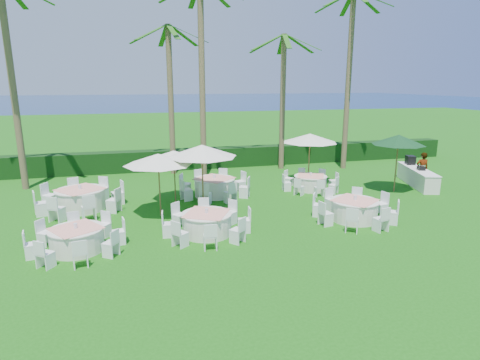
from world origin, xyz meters
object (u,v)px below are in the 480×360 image
Objects in this scene: umbrella_d at (310,138)px; banquet_table_d at (81,199)px; umbrella_c at (174,155)px; umbrella_green at (399,140)px; buffet_table at (417,176)px; staff_person at (422,169)px; banquet_table_c at (354,209)px; banquet_table_f at (310,182)px; banquet_table_b at (207,223)px; banquet_table_a at (77,239)px; umbrella_a at (158,159)px; banquet_table_e at (214,186)px; umbrella_b at (202,151)px.

banquet_table_d is at bearing -171.36° from umbrella_d.
umbrella_c is 0.88× the size of umbrella_green.
buffet_table is at bearing -17.66° from umbrella_d.
banquet_table_c is at bearing 43.37° from staff_person.
banquet_table_b is at bearing -142.47° from banquet_table_f.
banquet_table_b is 4.57m from umbrella_c.
umbrella_green is 2.64m from staff_person.
banquet_table_c is 4.56m from banquet_table_f.
banquet_table_f is 1.02× the size of umbrella_green.
banquet_table_a is at bearing -165.53° from umbrella_green.
banquet_table_b is at bearing -59.76° from umbrella_a.
banquet_table_d is (-10.27, 4.05, 0.04)m from banquet_table_c.
buffet_table is at bearing 34.19° from banquet_table_c.
banquet_table_f is at bearing -1.92° from banquet_table_e.
banquet_table_c is at bearing -18.55° from umbrella_a.
umbrella_c is at bearing -163.53° from banquet_table_e.
banquet_table_f is 1.01× the size of umbrella_b.
banquet_table_e reaches higher than banquet_table_b.
umbrella_a reaches higher than buffet_table.
banquet_table_c reaches higher than banquet_table_b.
umbrella_a is (3.13, -1.65, 1.81)m from banquet_table_d.
staff_person is at bearing 14.76° from banquet_table_a.
banquet_table_c is at bearing -145.81° from buffet_table.
umbrella_d reaches higher than banquet_table_e.
umbrella_d is at bearing 12.40° from umbrella_c.
umbrella_d is at bearing 41.99° from banquet_table_b.
umbrella_c reaches higher than banquet_table_a.
banquet_table_c is 6.33m from umbrella_b.
banquet_table_b is 0.88× the size of banquet_table_d.
umbrella_b is at bearing 155.17° from banquet_table_c.
banquet_table_a is at bearing 25.78° from staff_person.
umbrella_b is 11.63m from buffet_table.
banquet_table_b is (4.18, 0.35, 0.02)m from banquet_table_a.
umbrella_green is at bearing -9.93° from banquet_table_e.
banquet_table_f is at bearing 174.76° from buffet_table.
banquet_table_f is (10.15, 4.93, -0.02)m from banquet_table_a.
umbrella_d is (10.93, 1.66, 1.92)m from banquet_table_d.
banquet_table_a is 1.06× the size of umbrella_b.
umbrella_d is 1.62× the size of staff_person.
buffet_table is (1.89, 0.82, -2.05)m from umbrella_green.
umbrella_b is (-0.90, -2.20, 2.07)m from banquet_table_e.
umbrella_b is at bearing -160.18° from banquet_table_f.
umbrella_a is (-7.39, -2.15, 1.90)m from banquet_table_f.
buffet_table is (5.69, -0.52, 0.09)m from banquet_table_f.
umbrella_b is 9.48m from umbrella_green.
umbrella_green is at bearing -156.66° from buffet_table.
umbrella_a is 0.96× the size of umbrella_b.
umbrella_a reaches higher than umbrella_c.
umbrella_d is 5.88m from staff_person.
umbrella_green is at bearing -3.34° from banquet_table_d.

